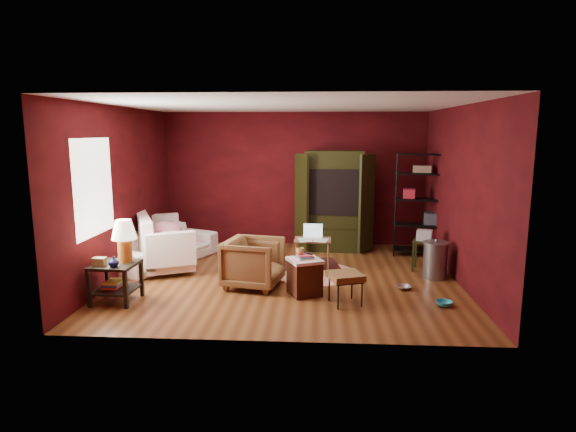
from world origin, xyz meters
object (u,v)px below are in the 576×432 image
hamper (305,276)px  laptop_desk (313,242)px  tv_armoire (334,199)px  side_table (120,253)px  armchair (254,261)px  wire_shelving (421,200)px  sofa (163,241)px

hamper → laptop_desk: (0.10, 1.36, 0.20)m
laptop_desk → tv_armoire: bearing=75.4°
side_table → laptop_desk: bearing=33.2°
hamper → tv_armoire: bearing=79.6°
side_table → tv_armoire: tv_armoire is taller
armchair → wire_shelving: 3.72m
sofa → hamper: (2.62, -1.53, -0.14)m
sofa → wire_shelving: (4.79, 0.93, 0.66)m
armchair → wire_shelving: wire_shelving is taller
sofa → laptop_desk: (2.72, -0.17, 0.06)m
side_table → wire_shelving: size_ratio=0.59×
sofa → wire_shelving: size_ratio=1.10×
armchair → side_table: bearing=123.6°
laptop_desk → wire_shelving: 2.42m
tv_armoire → side_table: bearing=-130.4°
armchair → hamper: size_ratio=1.34×
side_table → tv_armoire: 4.50m
hamper → wire_shelving: bearing=48.5°
sofa → hamper: sofa is taller
hamper → tv_armoire: (0.52, 2.81, 0.77)m
sofa → armchair: 2.19m
sofa → side_table: bearing=-155.3°
hamper → tv_armoire: tv_armoire is taller
armchair → side_table: side_table is taller
armchair → hamper: bearing=-100.1°
laptop_desk → wire_shelving: size_ratio=0.39×
side_table → laptop_desk: size_ratio=1.49×
hamper → sofa: bearing=149.7°
hamper → laptop_desk: size_ratio=0.80×
tv_armoire → sofa: bearing=-154.1°
sofa → wire_shelving: 4.93m
armchair → hamper: armchair is taller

